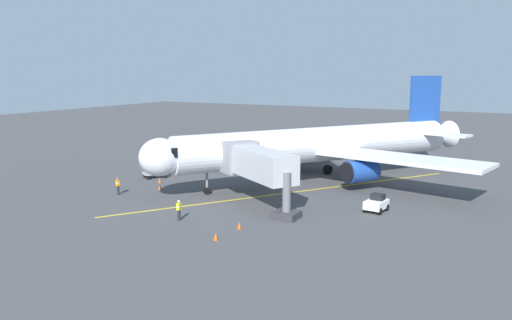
# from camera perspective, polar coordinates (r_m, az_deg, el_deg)

# --- Properties ---
(ground_plane) EXTENTS (220.00, 220.00, 0.00)m
(ground_plane) POSITION_cam_1_polar(r_m,az_deg,el_deg) (59.25, 7.46, -2.02)
(ground_plane) COLOR #424244
(apron_lead_in_line) EXTENTS (22.32, 33.46, 0.01)m
(apron_lead_in_line) POSITION_cam_1_polar(r_m,az_deg,el_deg) (52.47, 4.61, -3.51)
(apron_lead_in_line) COLOR yellow
(apron_lead_in_line) RESTS_ON ground
(airplane) EXTENTS (30.71, 35.52, 11.50)m
(airplane) POSITION_cam_1_polar(r_m,az_deg,el_deg) (57.34, 7.33, 1.65)
(airplane) COLOR silver
(airplane) RESTS_ON ground
(jet_bridge) EXTENTS (10.55, 8.17, 5.40)m
(jet_bridge) POSITION_cam_1_polar(r_m,az_deg,el_deg) (47.01, -0.16, -0.37)
(jet_bridge) COLOR #B7B7BC
(jet_bridge) RESTS_ON ground
(ground_crew_marshaller) EXTENTS (0.45, 0.34, 1.71)m
(ground_crew_marshaller) POSITION_cam_1_polar(r_m,az_deg,el_deg) (52.70, -15.02, -2.78)
(ground_crew_marshaller) COLOR #23232D
(ground_crew_marshaller) RESTS_ON ground
(ground_crew_wing_walker) EXTENTS (0.28, 0.42, 1.71)m
(ground_crew_wing_walker) POSITION_cam_1_polar(r_m,az_deg,el_deg) (42.76, -8.52, -5.46)
(ground_crew_wing_walker) COLOR #23232D
(ground_crew_wing_walker) RESTS_ON ground
(baggage_cart_near_nose) EXTENTS (2.62, 2.94, 1.27)m
(baggage_cart_near_nose) POSITION_cam_1_polar(r_m,az_deg,el_deg) (60.05, -11.12, -1.32)
(baggage_cart_near_nose) COLOR #9E9EA3
(baggage_cart_near_nose) RESTS_ON ground
(box_truck_portside) EXTENTS (3.96, 4.96, 2.62)m
(box_truck_portside) POSITION_cam_1_polar(r_m,az_deg,el_deg) (72.44, 2.24, 1.34)
(box_truck_portside) COLOR black
(box_truck_portside) RESTS_ON ground
(tug_starboard_side) EXTENTS (1.81, 2.47, 1.50)m
(tug_starboard_side) POSITION_cam_1_polar(r_m,az_deg,el_deg) (46.15, 13.16, -4.71)
(tug_starboard_side) COLOR white
(tug_starboard_side) RESTS_ON ground
(safety_cone_nose_left) EXTENTS (0.32, 0.32, 0.55)m
(safety_cone_nose_left) POSITION_cam_1_polar(r_m,az_deg,el_deg) (37.78, -4.47, -8.42)
(safety_cone_nose_left) COLOR #F2590F
(safety_cone_nose_left) RESTS_ON ground
(safety_cone_nose_right) EXTENTS (0.32, 0.32, 0.55)m
(safety_cone_nose_right) POSITION_cam_1_polar(r_m,az_deg,el_deg) (40.28, -1.88, -7.23)
(safety_cone_nose_right) COLOR #F2590F
(safety_cone_nose_right) RESTS_ON ground
(safety_cone_wing_port) EXTENTS (0.32, 0.32, 0.55)m
(safety_cone_wing_port) POSITION_cam_1_polar(r_m,az_deg,el_deg) (54.21, -10.59, -2.92)
(safety_cone_wing_port) COLOR #F2590F
(safety_cone_wing_port) RESTS_ON ground
(safety_cone_wing_starboard) EXTENTS (0.32, 0.32, 0.55)m
(safety_cone_wing_starboard) POSITION_cam_1_polar(r_m,az_deg,el_deg) (57.45, -10.61, -2.20)
(safety_cone_wing_starboard) COLOR #F2590F
(safety_cone_wing_starboard) RESTS_ON ground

